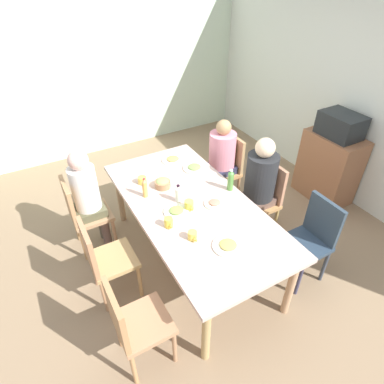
{
  "coord_description": "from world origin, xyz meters",
  "views": [
    {
      "loc": [
        2.09,
        -1.18,
        2.7
      ],
      "look_at": [
        0.0,
        0.0,
        0.91
      ],
      "focal_mm": 30.2,
      "sensor_mm": 36.0,
      "label": 1
    }
  ],
  "objects_px": {
    "chair_3": "(263,196)",
    "chair_4": "(83,212)",
    "cup_3": "(142,180)",
    "plate_3": "(228,246)",
    "microwave": "(341,125)",
    "bowl_0": "(163,183)",
    "cup_2": "(169,222)",
    "plate_4": "(215,203)",
    "chair_1": "(312,236)",
    "person_4": "(88,194)",
    "person_2": "(221,155)",
    "chair_0": "(133,322)",
    "chair_5": "(103,257)",
    "plate_1": "(177,211)",
    "cup_1": "(189,205)",
    "bottle_1": "(145,188)",
    "side_cabinet": "(328,167)",
    "person_3": "(259,181)",
    "cup_0": "(193,235)",
    "bottle_0": "(231,180)",
    "bottle_2": "(178,194)",
    "plate_2": "(173,159)",
    "chair_2": "(226,166)",
    "plate_0": "(194,168)"
  },
  "relations": [
    {
      "from": "bottle_1",
      "to": "side_cabinet",
      "type": "xyz_separation_m",
      "value": [
        0.21,
        2.45,
        -0.41
      ]
    },
    {
      "from": "person_4",
      "to": "person_2",
      "type": "bearing_deg",
      "value": 90.0
    },
    {
      "from": "bowl_0",
      "to": "chair_1",
      "type": "bearing_deg",
      "value": 42.56
    },
    {
      "from": "chair_4",
      "to": "person_4",
      "type": "height_order",
      "value": "person_4"
    },
    {
      "from": "cup_3",
      "to": "plate_3",
      "type": "bearing_deg",
      "value": 12.51
    },
    {
      "from": "cup_3",
      "to": "cup_2",
      "type": "bearing_deg",
      "value": -4.03
    },
    {
      "from": "bottle_0",
      "to": "side_cabinet",
      "type": "bearing_deg",
      "value": 93.65
    },
    {
      "from": "chair_3",
      "to": "side_cabinet",
      "type": "xyz_separation_m",
      "value": [
        -0.13,
        1.2,
        -0.06
      ]
    },
    {
      "from": "person_4",
      "to": "bottle_1",
      "type": "bearing_deg",
      "value": 51.56
    },
    {
      "from": "person_4",
      "to": "chair_5",
      "type": "distance_m",
      "value": 0.76
    },
    {
      "from": "chair_3",
      "to": "cup_0",
      "type": "xyz_separation_m",
      "value": [
        0.4,
        -1.13,
        0.28
      ]
    },
    {
      "from": "microwave",
      "to": "chair_3",
      "type": "bearing_deg",
      "value": -83.82
    },
    {
      "from": "plate_4",
      "to": "cup_2",
      "type": "bearing_deg",
      "value": -83.0
    },
    {
      "from": "plate_3",
      "to": "cup_3",
      "type": "xyz_separation_m",
      "value": [
        -1.19,
        -0.26,
        0.02
      ]
    },
    {
      "from": "person_2",
      "to": "side_cabinet",
      "type": "height_order",
      "value": "person_2"
    },
    {
      "from": "chair_4",
      "to": "chair_5",
      "type": "bearing_deg",
      "value": 0.0
    },
    {
      "from": "chair_4",
      "to": "plate_0",
      "type": "distance_m",
      "value": 1.29
    },
    {
      "from": "person_2",
      "to": "chair_4",
      "type": "bearing_deg",
      "value": -90.0
    },
    {
      "from": "bottle_0",
      "to": "person_4",
      "type": "bearing_deg",
      "value": -118.72
    },
    {
      "from": "person_4",
      "to": "plate_1",
      "type": "distance_m",
      "value": 0.99
    },
    {
      "from": "person_4",
      "to": "bottle_1",
      "type": "height_order",
      "value": "person_4"
    },
    {
      "from": "bottle_1",
      "to": "chair_4",
      "type": "bearing_deg",
      "value": -123.68
    },
    {
      "from": "bottle_2",
      "to": "microwave",
      "type": "height_order",
      "value": "microwave"
    },
    {
      "from": "chair_0",
      "to": "cup_2",
      "type": "relative_size",
      "value": 8.04
    },
    {
      "from": "bottle_2",
      "to": "bottle_0",
      "type": "bearing_deg",
      "value": 81.06
    },
    {
      "from": "chair_3",
      "to": "bowl_0",
      "type": "bearing_deg",
      "value": -111.18
    },
    {
      "from": "chair_1",
      "to": "person_2",
      "type": "height_order",
      "value": "person_2"
    },
    {
      "from": "microwave",
      "to": "person_4",
      "type": "bearing_deg",
      "value": -101.44
    },
    {
      "from": "chair_5",
      "to": "cup_3",
      "type": "xyz_separation_m",
      "value": [
        -0.56,
        0.63,
        0.28
      ]
    },
    {
      "from": "plate_3",
      "to": "cup_1",
      "type": "relative_size",
      "value": 2.13
    },
    {
      "from": "chair_5",
      "to": "plate_3",
      "type": "relative_size",
      "value": 3.47
    },
    {
      "from": "plate_2",
      "to": "plate_3",
      "type": "bearing_deg",
      "value": -8.66
    },
    {
      "from": "bowl_0",
      "to": "bottle_1",
      "type": "distance_m",
      "value": 0.23
    },
    {
      "from": "plate_4",
      "to": "cup_0",
      "type": "bearing_deg",
      "value": -53.99
    },
    {
      "from": "chair_0",
      "to": "chair_3",
      "type": "relative_size",
      "value": 1.0
    },
    {
      "from": "chair_0",
      "to": "plate_0",
      "type": "xyz_separation_m",
      "value": [
        -1.26,
        1.25,
        0.26
      ]
    },
    {
      "from": "chair_0",
      "to": "plate_1",
      "type": "height_order",
      "value": "chair_0"
    },
    {
      "from": "person_3",
      "to": "bottle_1",
      "type": "relative_size",
      "value": 5.83
    },
    {
      "from": "bowl_0",
      "to": "cup_0",
      "type": "bearing_deg",
      "value": -7.24
    },
    {
      "from": "chair_3",
      "to": "chair_4",
      "type": "xyz_separation_m",
      "value": [
        -0.72,
        -1.82,
        0.0
      ]
    },
    {
      "from": "plate_4",
      "to": "chair_0",
      "type": "bearing_deg",
      "value": -60.6
    },
    {
      "from": "plate_4",
      "to": "person_3",
      "type": "bearing_deg",
      "value": 99.26
    },
    {
      "from": "bowl_0",
      "to": "cup_2",
      "type": "relative_size",
      "value": 1.43
    },
    {
      "from": "chair_0",
      "to": "cup_3",
      "type": "xyz_separation_m",
      "value": [
        -1.29,
        0.63,
        0.28
      ]
    },
    {
      "from": "plate_3",
      "to": "cup_1",
      "type": "bearing_deg",
      "value": -175.93
    },
    {
      "from": "chair_3",
      "to": "chair_4",
      "type": "distance_m",
      "value": 1.96
    },
    {
      "from": "chair_2",
      "to": "chair_3",
      "type": "relative_size",
      "value": 1.0
    },
    {
      "from": "chair_5",
      "to": "plate_0",
      "type": "xyz_separation_m",
      "value": [
        -0.54,
        1.25,
        0.26
      ]
    },
    {
      "from": "bottle_2",
      "to": "plate_4",
      "type": "bearing_deg",
      "value": 52.47
    },
    {
      "from": "chair_0",
      "to": "cup_1",
      "type": "height_order",
      "value": "chair_0"
    }
  ]
}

